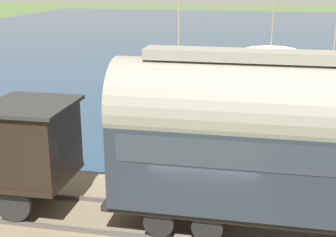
{
  "coord_description": "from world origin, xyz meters",
  "views": [
    {
      "loc": [
        -10.64,
        -1.15,
        6.68
      ],
      "look_at": [
        5.54,
        2.08,
        1.61
      ],
      "focal_mm": 50.0,
      "sensor_mm": 36.0,
      "label": 1
    }
  ],
  "objects_px": {
    "sailboat_red": "(331,77)",
    "sailboat_white": "(271,51)",
    "sailboat_yellow": "(178,94)",
    "passenger_coach": "(304,139)",
    "rowboat_near_shore": "(51,105)"
  },
  "relations": [
    {
      "from": "rowboat_near_shore",
      "to": "sailboat_yellow",
      "type": "bearing_deg",
      "value": -88.98
    },
    {
      "from": "sailboat_white",
      "to": "passenger_coach",
      "type": "bearing_deg",
      "value": 179.62
    },
    {
      "from": "sailboat_red",
      "to": "sailboat_white",
      "type": "distance_m",
      "value": 10.38
    },
    {
      "from": "passenger_coach",
      "to": "sailboat_yellow",
      "type": "xyz_separation_m",
      "value": [
        12.75,
        5.27,
        -2.32
      ]
    },
    {
      "from": "sailboat_yellow",
      "to": "sailboat_red",
      "type": "distance_m",
      "value": 11.17
    },
    {
      "from": "passenger_coach",
      "to": "rowboat_near_shore",
      "type": "xyz_separation_m",
      "value": [
        10.99,
        11.67,
        -2.77
      ]
    },
    {
      "from": "sailboat_white",
      "to": "sailboat_yellow",
      "type": "bearing_deg",
      "value": 162.62
    },
    {
      "from": "sailboat_yellow",
      "to": "sailboat_red",
      "type": "bearing_deg",
      "value": -42.26
    },
    {
      "from": "passenger_coach",
      "to": "sailboat_yellow",
      "type": "distance_m",
      "value": 13.99
    },
    {
      "from": "sailboat_yellow",
      "to": "rowboat_near_shore",
      "type": "height_order",
      "value": "sailboat_yellow"
    },
    {
      "from": "sailboat_yellow",
      "to": "sailboat_white",
      "type": "bearing_deg",
      "value": -8.27
    },
    {
      "from": "passenger_coach",
      "to": "sailboat_white",
      "type": "distance_m",
      "value": 29.7
    },
    {
      "from": "passenger_coach",
      "to": "sailboat_white",
      "type": "height_order",
      "value": "sailboat_white"
    },
    {
      "from": "sailboat_yellow",
      "to": "rowboat_near_shore",
      "type": "xyz_separation_m",
      "value": [
        -1.77,
        6.41,
        -0.45
      ]
    },
    {
      "from": "sailboat_yellow",
      "to": "sailboat_red",
      "type": "height_order",
      "value": "sailboat_red"
    }
  ]
}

